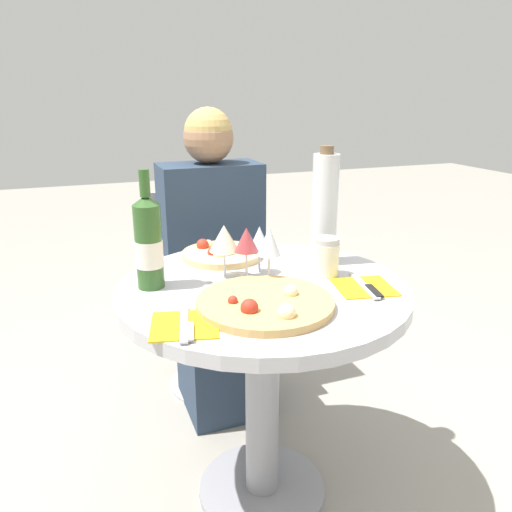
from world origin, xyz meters
TOP-DOWN VIEW (x-y plane):
  - ground_plane at (0.00, 0.00)m, footprint 12.00×12.00m
  - dining_table at (0.00, 0.00)m, footprint 0.80×0.80m
  - chair_behind_diner at (0.04, 0.72)m, footprint 0.43×0.43m
  - seated_diner at (0.04, 0.58)m, footprint 0.39×0.43m
  - pizza_large at (-0.05, -0.15)m, footprint 0.34×0.34m
  - pizza_small_far at (-0.04, 0.27)m, footprint 0.25×0.25m
  - wine_bottle at (-0.29, 0.09)m, footprint 0.07×0.07m
  - tall_carafe at (0.24, 0.11)m, footprint 0.08×0.08m
  - sugar_shaker at (0.19, 0.00)m, footprint 0.07×0.07m
  - wine_glass_front_right at (0.02, 0.02)m, footprint 0.06×0.06m
  - wine_glass_back_right at (0.02, 0.09)m, footprint 0.07×0.07m
  - wine_glass_back_left at (-0.08, 0.09)m, footprint 0.08×0.08m
  - wine_glass_center at (-0.03, 0.05)m, footprint 0.07×0.07m
  - place_setting_left at (-0.26, -0.18)m, footprint 0.18×0.19m
  - place_setting_right at (0.25, -0.12)m, footprint 0.18×0.19m

SIDE VIEW (x-z plane):
  - ground_plane at x=0.00m, z-range 0.00..0.00m
  - chair_behind_diner at x=0.04m, z-range -0.01..0.81m
  - seated_diner at x=0.04m, z-range -0.06..1.10m
  - dining_table at x=0.00m, z-range 0.19..0.90m
  - place_setting_left at x=-0.26m, z-range 0.71..0.72m
  - place_setting_right at x=0.25m, z-range 0.71..0.72m
  - pizza_large at x=-0.05m, z-range 0.69..0.74m
  - pizza_small_far at x=-0.04m, z-range 0.70..0.75m
  - sugar_shaker at x=0.19m, z-range 0.71..0.82m
  - wine_glass_back_right at x=0.02m, z-range 0.74..0.88m
  - wine_glass_center at x=-0.03m, z-range 0.74..0.90m
  - wine_glass_front_right at x=0.02m, z-range 0.74..0.90m
  - wine_glass_back_left at x=-0.08m, z-range 0.74..0.90m
  - wine_bottle at x=-0.29m, z-range 0.67..0.99m
  - tall_carafe at x=0.24m, z-range 0.70..1.05m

